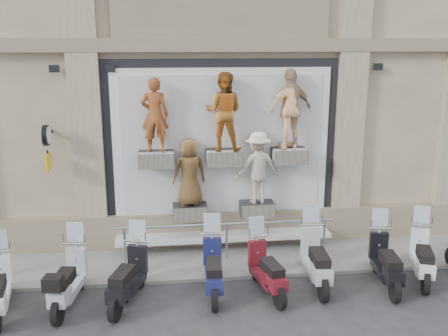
{
  "coord_description": "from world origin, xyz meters",
  "views": [
    {
      "loc": [
        -1.32,
        -8.58,
        4.92
      ],
      "look_at": [
        -0.07,
        1.9,
        2.24
      ],
      "focal_mm": 40.0,
      "sensor_mm": 36.0,
      "label": 1
    }
  ],
  "objects": [
    {
      "name": "guard_rail",
      "position": [
        0.0,
        2.0,
        0.47
      ],
      "size": [
        5.06,
        0.1,
        0.93
      ],
      "primitive_type": null,
      "color": "#9EA0A5",
      "rests_on": "ground"
    },
    {
      "name": "scooter_d",
      "position": [
        -2.12,
        0.32,
        0.74
      ],
      "size": [
        1.05,
        1.9,
        1.48
      ],
      "primitive_type": null,
      "rotation": [
        0.0,
        0.0,
        -0.3
      ],
      "color": "black",
      "rests_on": "ground"
    },
    {
      "name": "sidewalk",
      "position": [
        0.0,
        2.1,
        0.04
      ],
      "size": [
        16.0,
        2.2,
        0.08
      ],
      "primitive_type": "cube",
      "color": "#97958F",
      "rests_on": "ground"
    },
    {
      "name": "scooter_g",
      "position": [
        1.69,
        0.62,
        0.78
      ],
      "size": [
        0.7,
        1.96,
        1.56
      ],
      "primitive_type": null,
      "rotation": [
        0.0,
        0.0,
        -0.07
      ],
      "color": "#ABAEB3",
      "rests_on": "ground"
    },
    {
      "name": "building",
      "position": [
        0.0,
        7.0,
        6.0
      ],
      "size": [
        14.0,
        8.6,
        12.0
      ],
      "primitive_type": null,
      "color": "#C9B293",
      "rests_on": "ground"
    },
    {
      "name": "scooter_h",
      "position": [
        3.1,
        0.41,
        0.74
      ],
      "size": [
        0.76,
        1.88,
        1.48
      ],
      "primitive_type": null,
      "rotation": [
        0.0,
        0.0,
        -0.13
      ],
      "color": "black",
      "rests_on": "ground"
    },
    {
      "name": "scooter_c",
      "position": [
        -3.24,
        0.34,
        0.74
      ],
      "size": [
        0.78,
        1.87,
        1.47
      ],
      "primitive_type": null,
      "rotation": [
        0.0,
        0.0,
        -0.14
      ],
      "color": "#AAACB8",
      "rests_on": "ground"
    },
    {
      "name": "shop_vitrine",
      "position": [
        0.13,
        2.74,
        2.45
      ],
      "size": [
        5.6,
        0.9,
        4.3
      ],
      "color": "black",
      "rests_on": "ground"
    },
    {
      "name": "clock_sign_bracket",
      "position": [
        -3.9,
        2.47,
        2.8
      ],
      "size": [
        0.1,
        0.8,
        1.02
      ],
      "color": "black",
      "rests_on": "ground"
    },
    {
      "name": "ground",
      "position": [
        0.0,
        0.0,
        0.0
      ],
      "size": [
        90.0,
        90.0,
        0.0
      ],
      "primitive_type": "plane",
      "color": "#2E2E31",
      "rests_on": "ground"
    },
    {
      "name": "scooter_f",
      "position": [
        0.6,
        0.39,
        0.71
      ],
      "size": [
        0.84,
        1.83,
        1.43
      ],
      "primitive_type": null,
      "rotation": [
        0.0,
        0.0,
        0.19
      ],
      "color": "maroon",
      "rests_on": "ground"
    },
    {
      "name": "scooter_i",
      "position": [
        3.99,
        0.59,
        0.73
      ],
      "size": [
        1.1,
        1.86,
        1.45
      ],
      "primitive_type": null,
      "rotation": [
        0.0,
        0.0,
        -0.35
      ],
      "color": "white",
      "rests_on": "ground"
    },
    {
      "name": "scooter_e",
      "position": [
        -0.45,
        0.5,
        0.75
      ],
      "size": [
        0.64,
        1.86,
        1.49
      ],
      "primitive_type": null,
      "rotation": [
        0.0,
        0.0,
        -0.06
      ],
      "color": "#161B4F",
      "rests_on": "ground"
    }
  ]
}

